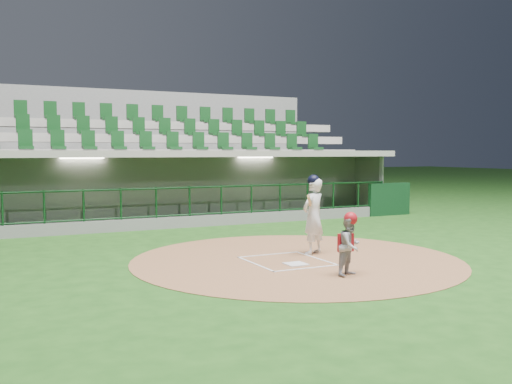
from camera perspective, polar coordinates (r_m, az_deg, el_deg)
ground at (r=12.62m, az=2.41°, el=-6.75°), size 120.00×120.00×0.00m
dirt_circle at (r=12.59m, az=4.05°, el=-6.75°), size 7.20×7.20×0.01m
home_plate at (r=12.02m, az=4.01°, el=-7.20°), size 0.43×0.43×0.02m
batter_box_chalk at (r=12.36m, az=3.07°, el=-6.90°), size 1.55×1.80×0.01m
dugout_structure at (r=19.74m, az=-8.05°, el=-0.09°), size 16.40×3.70×3.00m
seating_deck at (r=22.61m, az=-10.83°, el=1.60°), size 17.00×6.72×5.15m
batter at (r=13.13m, az=5.75°, el=-2.25°), size 0.92×0.96×1.83m
catcher at (r=11.01m, az=9.39°, el=-5.16°), size 0.68×0.61×1.21m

